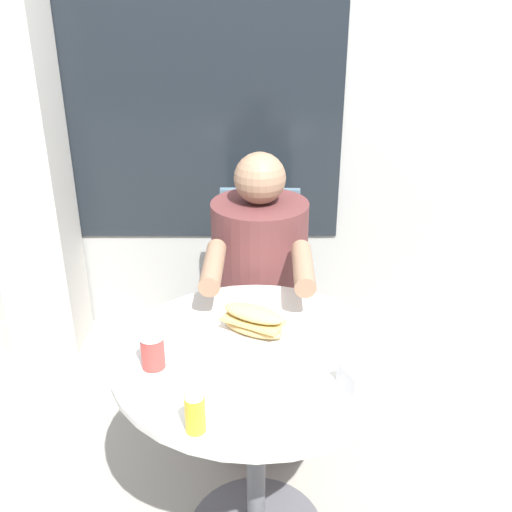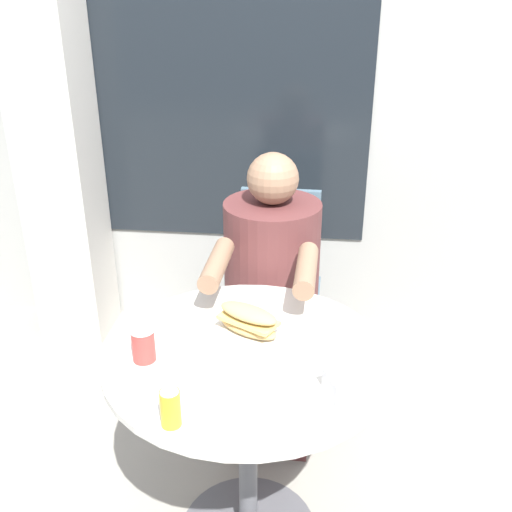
% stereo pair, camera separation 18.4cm
% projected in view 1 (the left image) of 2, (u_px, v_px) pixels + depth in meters
% --- Properties ---
extents(storefront_wall, '(8.00, 0.09, 2.80)m').
position_uv_depth(storefront_wall, '(255.00, 51.00, 2.71)').
color(storefront_wall, '#9E9E99').
rests_on(storefront_wall, ground_plane).
extents(lattice_pillar, '(0.31, 0.31, 2.40)m').
position_uv_depth(lattice_pillar, '(17.00, 105.00, 2.60)').
color(lattice_pillar, beige).
rests_on(lattice_pillar, ground_plane).
extents(cafe_table, '(0.83, 0.83, 0.73)m').
position_uv_depth(cafe_table, '(256.00, 405.00, 1.80)').
color(cafe_table, beige).
rests_on(cafe_table, ground_plane).
extents(diner_chair, '(0.39, 0.39, 0.87)m').
position_uv_depth(diner_chair, '(260.00, 269.00, 2.68)').
color(diner_chair, slate).
rests_on(diner_chair, ground_plane).
extents(seated_diner, '(0.38, 0.67, 1.14)m').
position_uv_depth(seated_diner, '(259.00, 316.00, 2.37)').
color(seated_diner, brown).
rests_on(seated_diner, ground_plane).
extents(sandwich_on_plate, '(0.23, 0.23, 0.09)m').
position_uv_depth(sandwich_on_plate, '(253.00, 324.00, 1.78)').
color(sandwich_on_plate, white).
rests_on(sandwich_on_plate, cafe_table).
extents(drink_cup, '(0.07, 0.07, 0.10)m').
position_uv_depth(drink_cup, '(152.00, 350.00, 1.63)').
color(drink_cup, '#B73D38').
rests_on(drink_cup, cafe_table).
extents(napkin_box, '(0.12, 0.12, 0.06)m').
position_uv_depth(napkin_box, '(360.00, 377.00, 1.56)').
color(napkin_box, silver).
rests_on(napkin_box, cafe_table).
extents(condiment_bottle, '(0.05, 0.05, 0.12)m').
position_uv_depth(condiment_bottle, '(195.00, 410.00, 1.40)').
color(condiment_bottle, gold).
rests_on(condiment_bottle, cafe_table).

